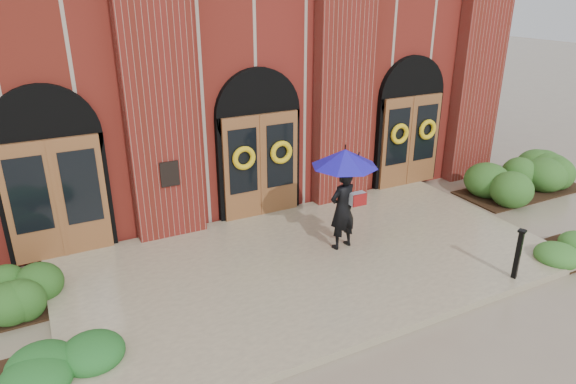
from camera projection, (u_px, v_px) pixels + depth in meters
ground at (317, 269)px, 10.50m from camera, size 90.00×90.00×0.00m
landing at (314, 263)px, 10.59m from camera, size 10.00×5.30×0.15m
church_building at (181, 48)px, 16.41m from camera, size 16.20×12.53×7.00m
man_with_umbrella at (344, 180)px, 10.50m from camera, size 1.58×1.58×2.20m
metal_post at (518, 253)px, 9.71m from camera, size 0.18×0.18×1.02m
hedge_wall_left at (32, 289)px, 9.19m from camera, size 2.65×1.06×0.68m
hedge_wall_right at (523, 177)px, 14.28m from camera, size 3.40×1.36×0.87m
hedge_front_left at (47, 363)px, 7.55m from camera, size 1.32×1.13×0.47m
hedge_front_right at (567, 244)px, 11.02m from camera, size 1.26×1.08×0.44m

